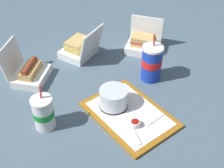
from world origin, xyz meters
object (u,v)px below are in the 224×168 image
at_px(cake_container, 114,98).
at_px(clamshell_sandwich_front, 80,48).
at_px(soda_cup_corner, 152,63).
at_px(ketchup_cup, 135,123).
at_px(clamshell_sandwich_right, 143,43).
at_px(plastic_fork, 135,134).
at_px(soda_cup_right, 43,113).
at_px(clamshell_hotdog_corner, 29,72).
at_px(food_tray, 129,114).

xyz_separation_m(cake_container, clamshell_sandwich_front, (0.43, -0.04, -0.01)).
bearing_deg(soda_cup_corner, ketchup_cup, 134.44).
distance_m(cake_container, clamshell_sandwich_right, 0.47).
xyz_separation_m(cake_container, plastic_fork, (-0.18, 0.01, -0.04)).
height_order(cake_container, soda_cup_right, soda_cup_right).
bearing_deg(soda_cup_corner, clamshell_hotdog_corner, 61.23).
xyz_separation_m(ketchup_cup, soda_cup_corner, (0.23, -0.24, 0.06)).
relative_size(clamshell_sandwich_right, clamshell_sandwich_front, 0.89).
xyz_separation_m(clamshell_sandwich_right, clamshell_hotdog_corner, (0.06, 0.60, -0.00)).
bearing_deg(clamshell_hotdog_corner, soda_cup_right, 172.96).
height_order(food_tray, clamshell_sandwich_right, clamshell_sandwich_right).
relative_size(cake_container, soda_cup_corner, 0.52).
bearing_deg(clamshell_sandwich_right, soda_cup_right, 111.88).
xyz_separation_m(cake_container, clamshell_hotdog_corner, (0.36, 0.25, -0.01)).
bearing_deg(plastic_fork, clamshell_sandwich_front, 5.10).
height_order(clamshell_sandwich_right, clamshell_hotdog_corner, clamshell_hotdog_corner).
xyz_separation_m(food_tray, soda_cup_corner, (0.16, -0.22, 0.08)).
relative_size(cake_container, soda_cup_right, 0.60).
height_order(clamshell_hotdog_corner, soda_cup_corner, soda_cup_corner).
bearing_deg(clamshell_sandwich_front, clamshell_sandwich_right, -111.87).
bearing_deg(soda_cup_right, clamshell_hotdog_corner, -7.04).
relative_size(plastic_fork, soda_cup_corner, 0.47).
bearing_deg(food_tray, cake_container, 24.57).
distance_m(food_tray, clamshell_sandwich_right, 0.50).
bearing_deg(clamshell_sandwich_front, soda_cup_right, 139.08).
distance_m(clamshell_sandwich_right, clamshell_sandwich_front, 0.34).
height_order(food_tray, soda_cup_right, soda_cup_right).
bearing_deg(ketchup_cup, soda_cup_corner, -45.56).
bearing_deg(clamshell_sandwich_right, clamshell_hotdog_corner, 84.10).
height_order(cake_container, ketchup_cup, cake_container).
xyz_separation_m(plastic_fork, clamshell_hotdog_corner, (0.55, 0.24, 0.03)).
bearing_deg(cake_container, soda_cup_corner, -70.56).
xyz_separation_m(ketchup_cup, clamshell_hotdog_corner, (0.51, 0.26, 0.01)).
distance_m(food_tray, clamshell_sandwich_front, 0.50).
bearing_deg(food_tray, plastic_fork, 157.48).
distance_m(food_tray, clamshell_hotdog_corner, 0.52).
bearing_deg(soda_cup_right, food_tray, -110.12).
height_order(ketchup_cup, clamshell_sandwich_front, clamshell_sandwich_front).
xyz_separation_m(clamshell_sandwich_right, soda_cup_corner, (-0.21, 0.10, 0.05)).
bearing_deg(ketchup_cup, clamshell_sandwich_front, -2.83).
distance_m(cake_container, clamshell_sandwich_front, 0.43).
bearing_deg(clamshell_hotdog_corner, clamshell_sandwich_front, -77.94).
xyz_separation_m(cake_container, soda_cup_right, (0.04, 0.29, 0.02)).
bearing_deg(soda_cup_right, ketchup_cup, -121.63).
distance_m(ketchup_cup, soda_cup_corner, 0.34).
height_order(plastic_fork, soda_cup_right, soda_cup_right).
relative_size(plastic_fork, soda_cup_right, 0.54).
bearing_deg(clamshell_sandwich_right, soda_cup_corner, 154.40).
bearing_deg(clamshell_hotdog_corner, food_tray, -147.23).
height_order(food_tray, soda_cup_corner, soda_cup_corner).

